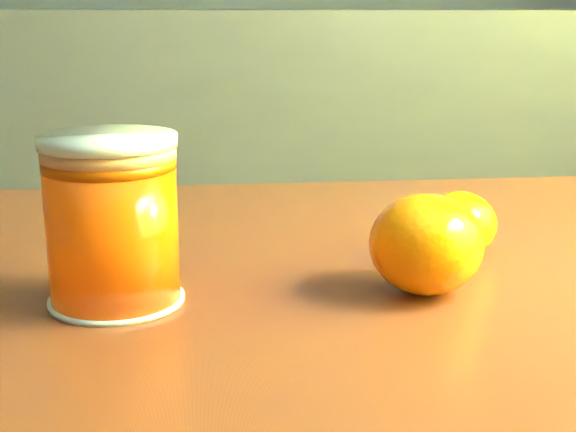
{
  "coord_description": "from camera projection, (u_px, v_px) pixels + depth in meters",
  "views": [
    {
      "loc": [
        0.68,
        -0.3,
        0.91
      ],
      "look_at": [
        0.7,
        0.2,
        0.78
      ],
      "focal_mm": 50.0,
      "sensor_mm": 36.0,
      "label": 1
    }
  ],
  "objects": [
    {
      "name": "orange_front",
      "position": [
        426.0,
        244.0,
        0.53
      ],
      "size": [
        0.1,
        0.1,
        0.07
      ],
      "primitive_type": "ellipsoid",
      "rotation": [
        0.0,
        0.0,
        -0.37
      ],
      "color": "orange",
      "rests_on": "table"
    },
    {
      "name": "orange_back",
      "position": [
        459.0,
        224.0,
        0.61
      ],
      "size": [
        0.07,
        0.07,
        0.05
      ],
      "primitive_type": "ellipsoid",
      "rotation": [
        0.0,
        0.0,
        0.4
      ],
      "color": "orange",
      "rests_on": "table"
    },
    {
      "name": "table",
      "position": [
        415.0,
        411.0,
        0.57
      ],
      "size": [
        1.01,
        0.74,
        0.72
      ],
      "rotation": [
        0.0,
        0.0,
        0.07
      ],
      "color": "brown",
      "rests_on": "ground"
    },
    {
      "name": "juice_glass",
      "position": [
        112.0,
        221.0,
        0.5
      ],
      "size": [
        0.09,
        0.09,
        0.11
      ],
      "rotation": [
        0.0,
        0.0,
        0.21
      ],
      "color": "#DD4404",
      "rests_on": "table"
    }
  ]
}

